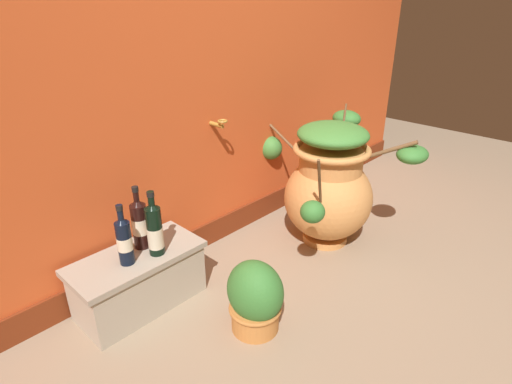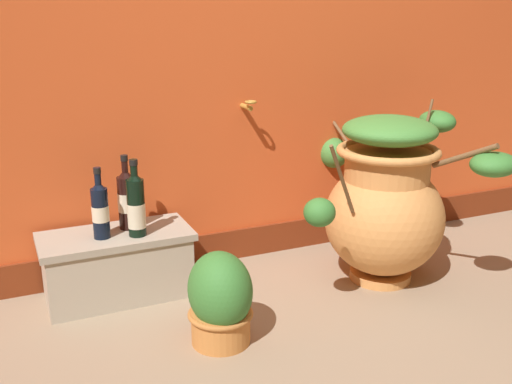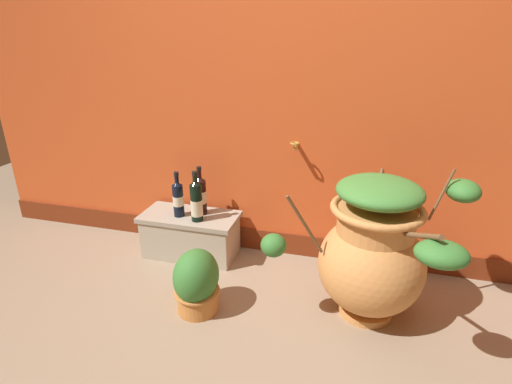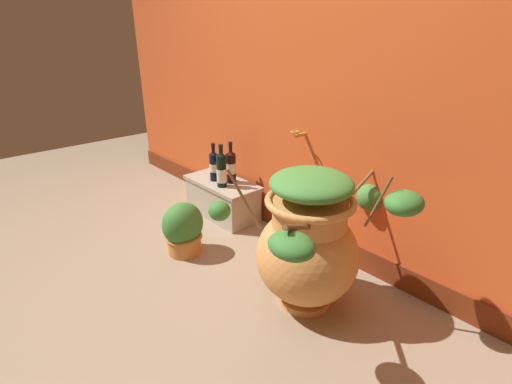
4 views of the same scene
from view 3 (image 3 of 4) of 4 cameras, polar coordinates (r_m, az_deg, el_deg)
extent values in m
plane|color=gray|center=(1.89, -2.56, -25.34)|extent=(7.00, 7.00, 0.00)
cube|color=#D15123|center=(2.46, 5.90, 19.71)|extent=(4.40, 0.20, 2.60)
cube|color=maroon|center=(2.69, 4.52, -7.39)|extent=(4.40, 0.02, 0.15)
cylinder|color=#B28433|center=(2.38, 5.86, 6.63)|extent=(0.02, 0.10, 0.02)
torus|color=#B28433|center=(2.33, 5.68, 7.03)|extent=(0.06, 0.06, 0.01)
cylinder|color=#D68E4C|center=(2.28, 15.55, -16.01)|extent=(0.28, 0.28, 0.04)
ellipsoid|color=#D68E4C|center=(2.12, 16.30, -10.11)|extent=(0.54, 0.54, 0.51)
cylinder|color=#D68E4C|center=(2.01, 17.04, -4.11)|extent=(0.37, 0.37, 0.13)
torus|color=#D68E4C|center=(1.98, 17.25, -2.37)|extent=(0.45, 0.45, 0.04)
cylinder|color=brown|center=(2.33, 17.55, 0.18)|extent=(0.03, 0.32, 0.18)
ellipsoid|color=#428438|center=(2.49, 17.49, -0.33)|extent=(0.15, 0.17, 0.16)
cylinder|color=brown|center=(1.88, 7.14, -4.77)|extent=(0.18, 0.10, 0.32)
ellipsoid|color=#387A33|center=(1.89, 2.56, -7.75)|extent=(0.12, 0.12, 0.11)
cylinder|color=brown|center=(1.74, 23.00, -5.89)|extent=(0.12, 0.26, 0.16)
ellipsoid|color=#387A33|center=(1.67, 25.36, -8.16)|extent=(0.20, 0.17, 0.10)
cylinder|color=brown|center=(2.10, 25.35, -0.40)|extent=(0.09, 0.05, 0.27)
ellipsoid|color=#387A33|center=(2.16, 27.87, 0.18)|extent=(0.16, 0.19, 0.11)
ellipsoid|color=#428438|center=(1.95, 17.55, 0.09)|extent=(0.41, 0.41, 0.12)
cube|color=#B2A893|center=(2.68, -9.45, -6.12)|extent=(0.60, 0.29, 0.29)
cube|color=#A09785|center=(2.62, -9.63, -3.58)|extent=(0.64, 0.31, 0.03)
cylinder|color=black|center=(2.57, -11.22, -1.24)|extent=(0.07, 0.07, 0.21)
cone|color=black|center=(2.53, -11.42, 1.23)|extent=(0.07, 0.07, 0.04)
cylinder|color=black|center=(2.52, -11.47, 1.91)|extent=(0.03, 0.03, 0.09)
cylinder|color=black|center=(2.50, -11.53, 2.61)|extent=(0.03, 0.03, 0.02)
cylinder|color=beige|center=(2.57, -11.23, -1.23)|extent=(0.07, 0.07, 0.06)
cylinder|color=black|center=(2.48, -8.64, -1.55)|extent=(0.07, 0.07, 0.24)
cone|color=black|center=(2.43, -8.82, 1.34)|extent=(0.07, 0.07, 0.04)
cylinder|color=black|center=(2.42, -8.86, 2.01)|extent=(0.03, 0.03, 0.09)
cylinder|color=black|center=(2.41, -8.90, 2.70)|extent=(0.03, 0.03, 0.02)
cylinder|color=beige|center=(2.49, -8.60, -2.24)|extent=(0.08, 0.08, 0.10)
cylinder|color=black|center=(2.57, -8.06, -0.78)|extent=(0.08, 0.08, 0.23)
cone|color=black|center=(2.53, -8.22, 1.90)|extent=(0.08, 0.08, 0.04)
cylinder|color=black|center=(2.52, -8.26, 2.63)|extent=(0.03, 0.03, 0.10)
cylinder|color=black|center=(2.50, -8.30, 3.41)|extent=(0.03, 0.03, 0.02)
cylinder|color=beige|center=(2.57, -8.07, -0.69)|extent=(0.08, 0.08, 0.08)
cylinder|color=#CC7F3D|center=(2.21, -8.46, -15.17)|extent=(0.22, 0.22, 0.13)
torus|color=#BB7538|center=(2.18, -8.54, -14.07)|extent=(0.25, 0.25, 0.02)
ellipsoid|color=#387A33|center=(2.13, -8.69, -11.95)|extent=(0.23, 0.28, 0.29)
camera|label=1|loc=(1.94, -60.08, 12.34)|focal=29.27mm
camera|label=2|loc=(1.49, -82.87, -5.06)|focal=41.86mm
camera|label=4|loc=(1.28, 83.07, 2.37)|focal=26.48mm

